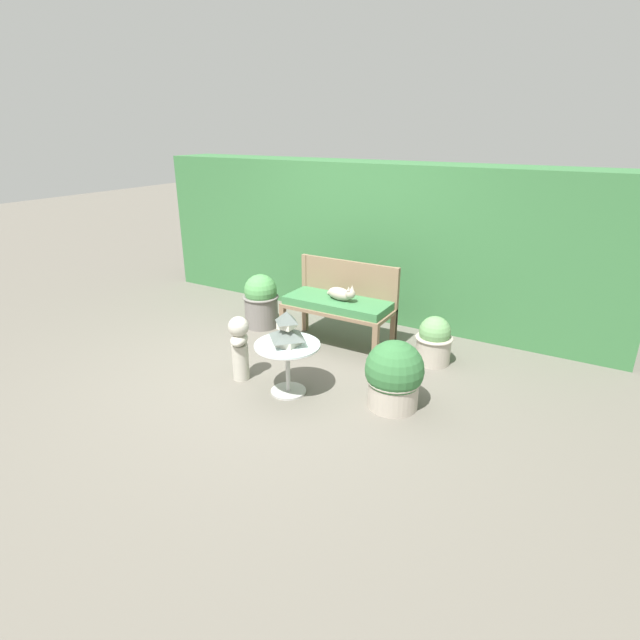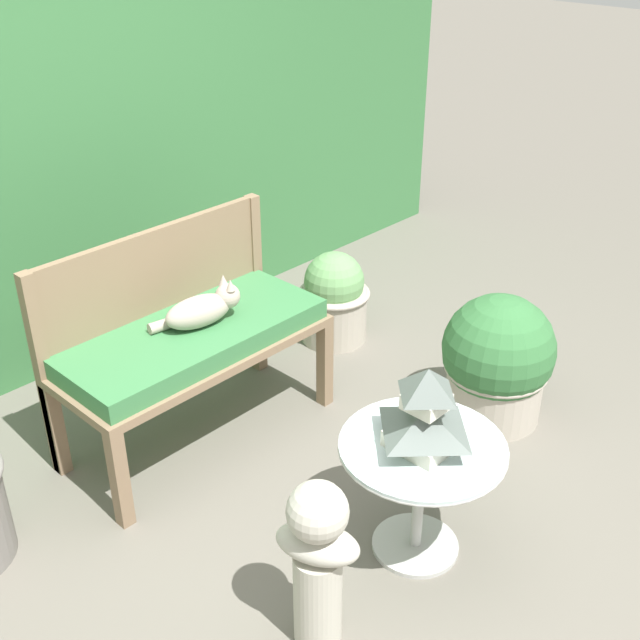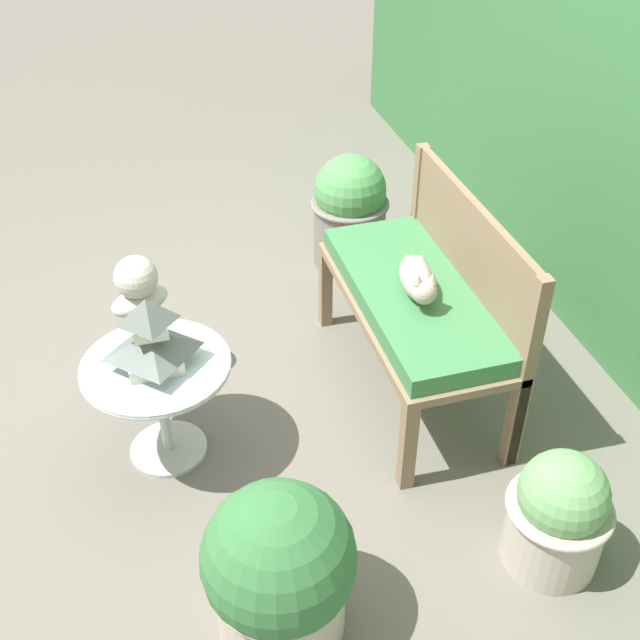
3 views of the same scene
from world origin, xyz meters
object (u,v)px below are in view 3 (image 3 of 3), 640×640
object	(u,v)px
potted_plant_bench_right	(558,514)
potted_plant_table_near	(281,569)
garden_bench	(414,303)
potted_plant_hedge_corner	(350,211)
patio_table	(159,384)
garden_bust	(141,311)
pagoda_birdhouse	(151,337)
cat	(418,280)

from	to	relation	value
potted_plant_bench_right	potted_plant_table_near	size ratio (longest dim) A/B	0.82
garden_bench	potted_plant_hedge_corner	size ratio (longest dim) A/B	1.83
garden_bench	patio_table	size ratio (longest dim) A/B	2.00
potted_plant_hedge_corner	patio_table	bearing A→B (deg)	-44.77
patio_table	potted_plant_bench_right	bearing A→B (deg)	53.92
garden_bust	pagoda_birdhouse	bearing A→B (deg)	67.55
garden_bench	garden_bust	size ratio (longest dim) A/B	1.86
garden_bust	potted_plant_bench_right	size ratio (longest dim) A/B	1.27
garden_bust	potted_plant_table_near	bearing A→B (deg)	77.18
garden_bust	potted_plant_table_near	world-z (taller)	garden_bust
patio_table	potted_plant_hedge_corner	bearing A→B (deg)	135.23
pagoda_birdhouse	potted_plant_hedge_corner	distance (m)	1.80
garden_bust	potted_plant_bench_right	distance (m)	2.07
patio_table	pagoda_birdhouse	xyz separation A→B (m)	(0.00, 0.00, 0.25)
garden_bust	patio_table	bearing A→B (deg)	67.55
pagoda_birdhouse	potted_plant_bench_right	world-z (taller)	pagoda_birdhouse
garden_bust	potted_plant_table_near	xyz separation A→B (m)	(1.54, 0.30, -0.07)
garden_bust	potted_plant_table_near	distance (m)	1.57
garden_bust	potted_plant_hedge_corner	bearing A→B (deg)	-175.03
garden_bust	potted_plant_bench_right	world-z (taller)	garden_bust
garden_bench	potted_plant_table_near	world-z (taller)	potted_plant_table_near
garden_bench	potted_plant_bench_right	distance (m)	1.14
cat	potted_plant_bench_right	bearing A→B (deg)	19.55
garden_bench	cat	distance (m)	0.17
cat	garden_bench	bearing A→B (deg)	177.46
pagoda_birdhouse	potted_plant_bench_right	xyz separation A→B (m)	(0.98, 1.35, -0.39)
pagoda_birdhouse	garden_bust	world-z (taller)	pagoda_birdhouse
potted_plant_table_near	potted_plant_hedge_corner	bearing A→B (deg)	156.52
garden_bench	potted_plant_bench_right	size ratio (longest dim) A/B	2.36
pagoda_birdhouse	garden_bench	bearing A→B (deg)	95.62
patio_table	potted_plant_hedge_corner	xyz separation A→B (m)	(-1.26, 1.25, -0.06)
garden_bench	potted_plant_bench_right	world-z (taller)	garden_bench
garden_bench	potted_plant_table_near	bearing A→B (deg)	-39.74
garden_bench	potted_plant_table_near	distance (m)	1.42
pagoda_birdhouse	potted_plant_bench_right	bearing A→B (deg)	53.92
pagoda_birdhouse	potted_plant_hedge_corner	xyz separation A→B (m)	(-1.26, 1.25, -0.30)
garden_bench	cat	xyz separation A→B (m)	(0.05, -0.01, 0.16)
potted_plant_hedge_corner	potted_plant_table_near	world-z (taller)	potted_plant_hedge_corner
potted_plant_hedge_corner	cat	bearing A→B (deg)	-3.80
cat	potted_plant_table_near	bearing A→B (deg)	-30.72
patio_table	cat	bearing A→B (deg)	93.10
garden_bench	potted_plant_hedge_corner	world-z (taller)	potted_plant_hedge_corner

